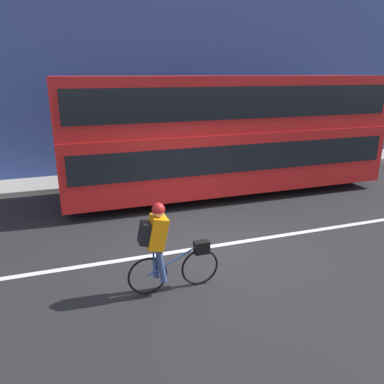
% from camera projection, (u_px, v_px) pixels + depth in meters
% --- Properties ---
extents(ground_plane, '(80.00, 80.00, 0.00)m').
position_uv_depth(ground_plane, '(212.00, 246.00, 8.09)').
color(ground_plane, '#232326').
extents(road_center_line, '(50.00, 0.14, 0.01)m').
position_uv_depth(road_center_line, '(212.00, 246.00, 8.07)').
color(road_center_line, silver).
rests_on(road_center_line, ground_plane).
extents(sidewalk_curb, '(60.00, 1.61, 0.16)m').
position_uv_depth(sidewalk_curb, '(151.00, 176.00, 13.28)').
color(sidewalk_curb, '#A8A399').
rests_on(sidewalk_curb, ground_plane).
extents(building_facade, '(60.00, 0.30, 9.78)m').
position_uv_depth(building_facade, '(140.00, 32.00, 12.67)').
color(building_facade, '#33478C').
rests_on(building_facade, ground_plane).
extents(bus, '(9.64, 2.53, 3.49)m').
position_uv_depth(bus, '(226.00, 130.00, 11.16)').
color(bus, black).
rests_on(bus, ground_plane).
extents(cyclist_on_bike, '(1.61, 0.32, 1.61)m').
position_uv_depth(cyclist_on_bike, '(164.00, 245.00, 6.17)').
color(cyclist_on_bike, black).
rests_on(cyclist_on_bike, ground_plane).
extents(trash_bin, '(0.48, 0.48, 0.80)m').
position_uv_depth(trash_bin, '(225.00, 157.00, 13.93)').
color(trash_bin, '#515156').
rests_on(trash_bin, sidewalk_curb).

